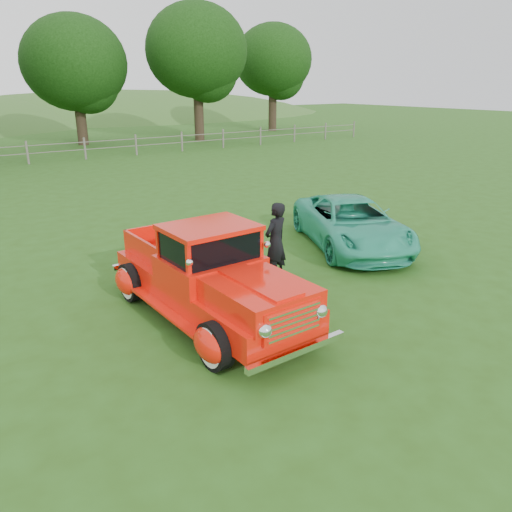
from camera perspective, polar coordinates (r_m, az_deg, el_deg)
ground at (r=9.35m, az=3.94°, el=-6.74°), size 140.00×140.00×0.00m
fence_line at (r=29.20m, az=-24.67°, el=10.69°), size 48.00×0.12×1.20m
tree_near_east at (r=36.99m, az=-20.02°, el=19.98°), size 6.80×6.80×8.33m
tree_mid_east at (r=38.24m, az=-6.81°, el=22.26°), size 7.20×7.20×9.44m
tree_far_east at (r=45.63m, az=1.96°, el=21.48°), size 6.60×6.60×8.86m
red_pickup at (r=8.95m, az=-5.41°, el=-2.43°), size 2.31×5.02×1.78m
teal_sedan at (r=13.17m, az=10.85°, el=3.69°), size 3.77×5.00×1.26m
man at (r=10.69m, az=2.25°, el=1.65°), size 0.72×0.57×1.72m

